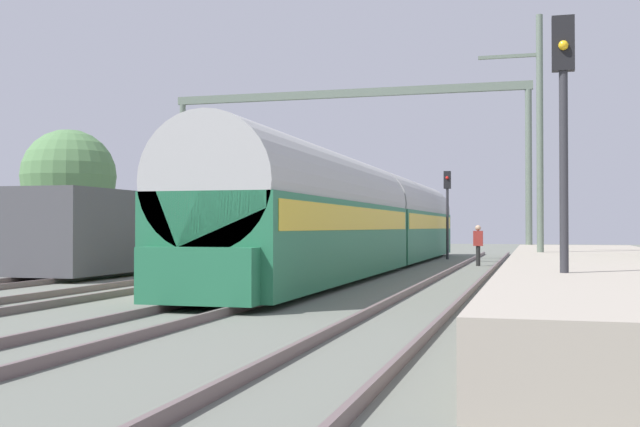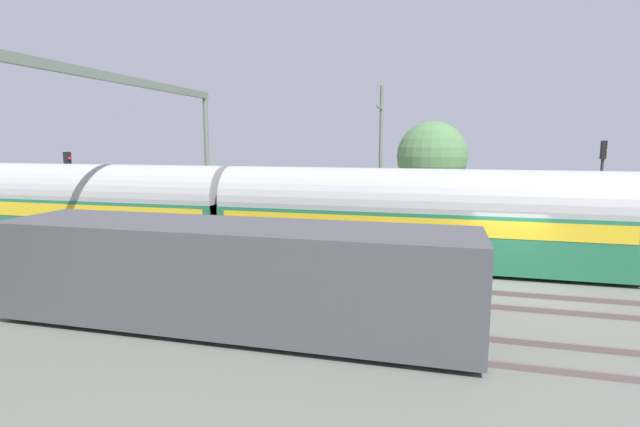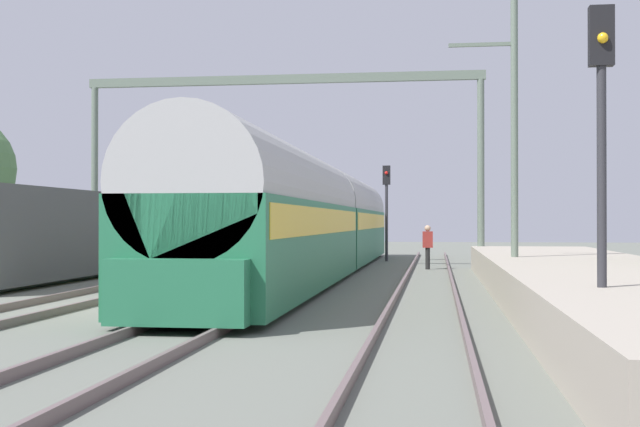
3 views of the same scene
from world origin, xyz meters
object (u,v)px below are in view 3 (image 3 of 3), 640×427
Objects in this scene: railway_signal_far at (387,199)px; passenger_train at (316,219)px; person_crossing at (428,243)px; freight_car at (55,234)px; railway_signal_near at (602,129)px; catenary_gantry at (282,123)px.

passenger_train is at bearing -100.60° from railway_signal_far.
person_crossing is (3.91, 3.63, -0.94)m from passenger_train.
person_crossing is (11.90, 7.47, -0.44)m from freight_car.
railway_signal_far is (-4.78, 27.09, -0.34)m from railway_signal_near.
railway_signal_far is at bearing 54.86° from freight_car.
railway_signal_far is at bearing -74.26° from person_crossing.
freight_car is at bearing -154.37° from passenger_train.
railway_signal_far is at bearing 100.01° from railway_signal_near.
railway_signal_near is (2.79, -20.49, 2.23)m from person_crossing.
railway_signal_far reaches higher than freight_car.
person_crossing is 0.34× the size of railway_signal_near.
freight_car is 0.79× the size of catenary_gantry.
railway_signal_near reaches higher than person_crossing.
railway_signal_near is 27.52m from railway_signal_far.
passenger_train is 18.18m from railway_signal_near.
railway_signal_near is 1.13× the size of railway_signal_far.
catenary_gantry is at bearing 53.13° from freight_car.
railway_signal_far is 7.82m from catenary_gantry.
freight_car is 10.92m from catenary_gantry.
freight_car is 2.88× the size of railway_signal_far.
catenary_gantry is (5.99, 7.99, 4.43)m from freight_car.
railway_signal_near reaches higher than railway_signal_far.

